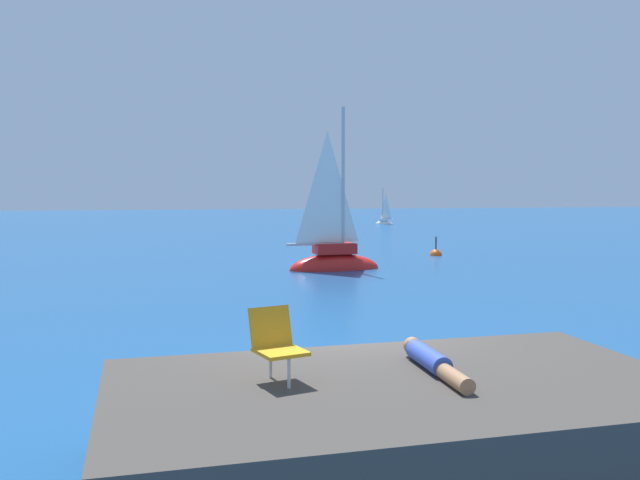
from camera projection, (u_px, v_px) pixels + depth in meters
name	position (u px, v px, depth m)	size (l,w,h in m)	color
ground_plane	(330.00, 394.00, 10.63)	(160.00, 160.00, 0.00)	navy
shore_ledge	(400.00, 429.00, 7.61)	(6.37, 3.58, 1.08)	#423D38
boulder_seaward	(304.00, 413.00, 9.76)	(1.59, 1.27, 0.88)	#3B3C36
boulder_inland	(204.00, 424.00, 9.30)	(1.36, 1.09, 0.75)	#383937
sailboat_near	(334.00, 260.00, 26.21)	(3.70, 1.61, 6.74)	red
sailboat_far	(384.00, 222.00, 56.08)	(1.50, 1.68, 3.22)	white
person_sunbather	(433.00, 361.00, 7.96)	(0.28, 1.76, 0.25)	#334CB2
beach_chair	(276.00, 341.00, 7.54)	(0.65, 0.72, 0.80)	orange
marker_buoy	(436.00, 255.00, 31.49)	(0.56, 0.56, 1.13)	#EA5114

